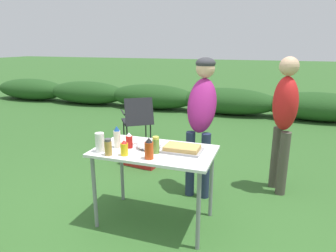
{
  "coord_description": "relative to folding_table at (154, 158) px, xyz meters",
  "views": [
    {
      "loc": [
        0.96,
        -2.4,
        1.68
      ],
      "look_at": [
        0.03,
        0.3,
        0.89
      ],
      "focal_mm": 32.0,
      "sensor_mm": 36.0,
      "label": 1
    }
  ],
  "objects": [
    {
      "name": "mixing_bowl",
      "position": [
        -0.07,
        0.03,
        0.11
      ],
      "size": [
        0.23,
        0.23,
        0.06
      ],
      "primitive_type": "ellipsoid",
      "color": "silver",
      "rests_on": "folding_table"
    },
    {
      "name": "standing_person_in_gray_fleece",
      "position": [
        1.13,
        1.07,
        0.27
      ],
      "size": [
        0.37,
        0.42,
        1.55
      ],
      "rotation": [
        0.0,
        0.0,
        -1.14
      ],
      "color": "#4C473D",
      "rests_on": "ground"
    },
    {
      "name": "shrub_hedge",
      "position": [
        0.0,
        4.88,
        -0.35
      ],
      "size": [
        14.4,
        0.9,
        0.64
      ],
      "color": "#234C1E",
      "rests_on": "ground"
    },
    {
      "name": "hot_sauce_bottle",
      "position": [
        0.04,
        -0.22,
        0.17
      ],
      "size": [
        0.07,
        0.07,
        0.19
      ],
      "color": "#CC4214",
      "rests_on": "folding_table"
    },
    {
      "name": "standing_person_with_beanie",
      "position": [
        0.27,
        0.74,
        0.31
      ],
      "size": [
        0.32,
        0.44,
        1.54
      ],
      "rotation": [
        0.0,
        0.0,
        -0.02
      ],
      "color": "#232D4C",
      "rests_on": "ground"
    },
    {
      "name": "relish_jar",
      "position": [
        0.04,
        -0.07,
        0.15
      ],
      "size": [
        0.06,
        0.06,
        0.15
      ],
      "color": "olive",
      "rests_on": "folding_table"
    },
    {
      "name": "ketchup_bottle",
      "position": [
        -0.24,
        -0.02,
        0.15
      ],
      "size": [
        0.06,
        0.06,
        0.15
      ],
      "color": "red",
      "rests_on": "folding_table"
    },
    {
      "name": "mustard_bottle",
      "position": [
        -0.2,
        -0.21,
        0.14
      ],
      "size": [
        0.07,
        0.07,
        0.14
      ],
      "color": "yellow",
      "rests_on": "folding_table"
    },
    {
      "name": "ground_plane",
      "position": [
        0.0,
        0.0,
        -0.66
      ],
      "size": [
        60.0,
        60.0,
        0.0
      ],
      "primitive_type": "plane",
      "color": "#336028"
    },
    {
      "name": "plate_stack",
      "position": [
        -0.32,
        0.13,
        0.09
      ],
      "size": [
        0.24,
        0.24,
        0.02
      ],
      "primitive_type": "cylinder",
      "color": "white",
      "rests_on": "folding_table"
    },
    {
      "name": "cooler_box",
      "position": [
        -0.7,
        1.27,
        -0.49
      ],
      "size": [
        0.52,
        0.38,
        0.34
      ],
      "rotation": [
        0.0,
        0.0,
        3.0
      ],
      "color": "#B21E1E",
      "rests_on": "ground"
    },
    {
      "name": "spice_jar",
      "position": [
        -0.33,
        -0.25,
        0.15
      ],
      "size": [
        0.06,
        0.06,
        0.15
      ],
      "color": "#B2893D",
      "rests_on": "folding_table"
    },
    {
      "name": "food_tray",
      "position": [
        0.26,
        0.04,
        0.1
      ],
      "size": [
        0.35,
        0.23,
        0.06
      ],
      "color": "#9E9EA3",
      "rests_on": "folding_table"
    },
    {
      "name": "mayo_bottle",
      "position": [
        -0.35,
        -0.05,
        0.18
      ],
      "size": [
        0.07,
        0.07,
        0.21
      ],
      "color": "silver",
      "rests_on": "folding_table"
    },
    {
      "name": "folding_table",
      "position": [
        0.0,
        0.0,
        0.0
      ],
      "size": [
        1.1,
        0.64,
        0.74
      ],
      "color": "white",
      "rests_on": "ground"
    },
    {
      "name": "camp_chair_green_behind_table",
      "position": [
        -1.12,
        2.04,
        -0.2
      ],
      "size": [
        0.71,
        0.75,
        0.83
      ],
      "rotation": [
        0.0,
        0.0,
        0.61
      ],
      "color": "#232328",
      "rests_on": "ground"
    },
    {
      "name": "paper_cup_stack",
      "position": [
        -0.44,
        -0.2,
        0.16
      ],
      "size": [
        0.08,
        0.08,
        0.18
      ],
      "primitive_type": "cylinder",
      "color": "white",
      "rests_on": "folding_table"
    }
  ]
}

